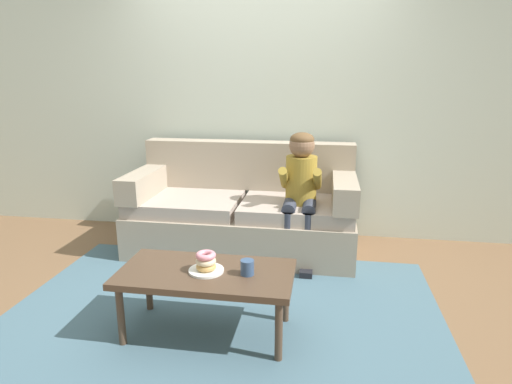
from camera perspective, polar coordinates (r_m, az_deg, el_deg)
The scene contains 12 objects.
ground at distance 3.29m, azimuth -3.01°, elevation -12.96°, with size 10.00×10.00×0.00m, color brown.
wall_back at distance 4.29m, azimuth 0.76°, elevation 13.08°, with size 8.00×0.10×2.80m, color beige.
area_rug at distance 3.08m, azimuth -4.03°, elevation -15.00°, with size 2.89×1.89×0.01m, color #476675.
couch at distance 3.95m, azimuth -1.69°, elevation -2.69°, with size 1.98×0.90×0.95m.
coffee_table at distance 2.66m, azimuth -6.57°, elevation -11.14°, with size 1.04×0.53×0.42m.
person_child at distance 3.60m, azimuth 5.87°, elevation 0.87°, with size 0.34×0.58×1.10m.
plate at distance 2.63m, azimuth -6.56°, elevation -10.22°, with size 0.21×0.21×0.01m, color white.
donut at distance 2.62m, azimuth -6.58°, elevation -9.72°, with size 0.12×0.12×0.04m, color tan.
donut_second at distance 2.60m, azimuth -6.60°, elevation -9.00°, with size 0.12×0.12×0.04m, color beige.
donut_third at distance 2.59m, azimuth -6.63°, elevation -8.27°, with size 0.12×0.12×0.04m, color pink.
mug at distance 2.56m, azimuth -1.16°, elevation -9.89°, with size 0.08×0.08×0.09m, color #334C72.
toy_controller at distance 3.52m, azimuth -15.75°, elevation -11.12°, with size 0.23×0.09×0.05m.
Camera 1 is at (0.63, -2.84, 1.54)m, focal length 30.40 mm.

